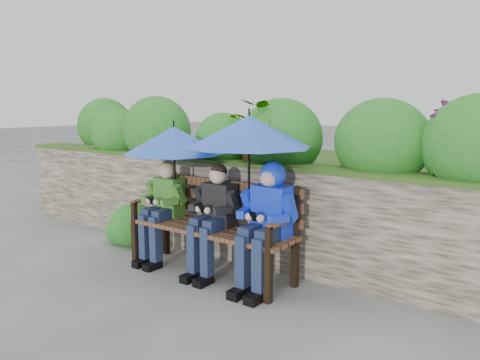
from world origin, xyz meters
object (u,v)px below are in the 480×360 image
Objects in this scene: boy_middle at (213,213)px; umbrella_left at (174,140)px; park_bench at (215,220)px; umbrella_right at (249,132)px; boy_right at (266,215)px; boy_left at (163,205)px.

umbrella_left reaches higher than boy_middle.
park_bench is 0.89m from umbrella_left.
umbrella_left is 0.90× the size of umbrella_right.
boy_right is 0.73m from umbrella_right.
park_bench is 0.95m from umbrella_right.
boy_left is 0.98× the size of boy_middle.
boy_left is (-0.62, -0.07, 0.08)m from park_bench.
boy_middle is (0.66, -0.00, 0.01)m from boy_left.
boy_left is 1.04× the size of umbrella_left.
umbrella_left is at bearing 174.03° from boy_middle.
umbrella_right reaches higher than park_bench.
umbrella_right reaches higher than boy_right.
umbrella_right is at bearing -1.26° from umbrella_left.
park_bench is at bearing 6.53° from boy_left.
boy_left is 1.25m from boy_right.
umbrella_left is (-1.12, 0.05, 0.58)m from boy_right.
boy_right reaches higher than boy_middle.
boy_right is (1.25, 0.00, 0.07)m from boy_left.
boy_right is (0.58, 0.01, 0.06)m from boy_middle.
boy_middle is 0.85m from umbrella_right.
boy_middle is 0.96× the size of umbrella_right.
park_bench is 1.62× the size of boy_middle.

